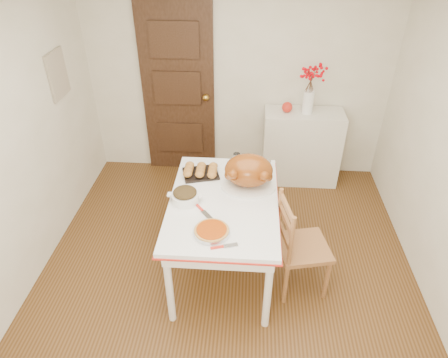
# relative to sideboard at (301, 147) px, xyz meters

# --- Properties ---
(floor) EXTENTS (3.50, 4.00, 0.00)m
(floor) POSITION_rel_sideboard_xyz_m (-0.79, -1.78, -0.45)
(floor) COLOR #44290E
(floor) RESTS_ON ground
(wall_back) EXTENTS (3.50, 0.00, 2.50)m
(wall_back) POSITION_rel_sideboard_xyz_m (-0.79, 0.22, 0.80)
(wall_back) COLOR silver
(wall_back) RESTS_ON ground
(door_back) EXTENTS (0.85, 0.06, 2.06)m
(door_back) POSITION_rel_sideboard_xyz_m (-1.49, 0.19, 0.58)
(door_back) COLOR black
(door_back) RESTS_ON ground
(photo_board) EXTENTS (0.03, 0.35, 0.45)m
(photo_board) POSITION_rel_sideboard_xyz_m (-2.52, -0.58, 1.05)
(photo_board) COLOR #C3BB94
(photo_board) RESTS_ON ground
(sideboard) EXTENTS (0.91, 0.40, 0.91)m
(sideboard) POSITION_rel_sideboard_xyz_m (0.00, 0.00, 0.00)
(sideboard) COLOR silver
(sideboard) RESTS_ON floor
(kitchen_table) EXTENTS (0.93, 1.36, 0.81)m
(kitchen_table) POSITION_rel_sideboard_xyz_m (-0.82, -1.58, -0.05)
(kitchen_table) COLOR white
(kitchen_table) RESTS_ON floor
(chair_oak) EXTENTS (0.50, 0.50, 0.95)m
(chair_oak) POSITION_rel_sideboard_xyz_m (-0.13, -1.72, 0.02)
(chair_oak) COLOR #A2683A
(chair_oak) RESTS_ON floor
(berry_vase) EXTENTS (0.28, 0.28, 0.54)m
(berry_vase) POSITION_rel_sideboard_xyz_m (0.02, 0.00, 0.72)
(berry_vase) COLOR white
(berry_vase) RESTS_ON sideboard
(apple) EXTENTS (0.12, 0.12, 0.12)m
(apple) POSITION_rel_sideboard_xyz_m (-0.21, 0.00, 0.51)
(apple) COLOR red
(apple) RESTS_ON sideboard
(turkey_platter) EXTENTS (0.49, 0.39, 0.31)m
(turkey_platter) POSITION_rel_sideboard_xyz_m (-0.62, -1.37, 0.51)
(turkey_platter) COLOR brown
(turkey_platter) RESTS_ON kitchen_table
(pumpkin_pie) EXTENTS (0.30, 0.30, 0.06)m
(pumpkin_pie) POSITION_rel_sideboard_xyz_m (-0.88, -2.00, 0.39)
(pumpkin_pie) COLOR #9C3605
(pumpkin_pie) RESTS_ON kitchen_table
(stuffing_dish) EXTENTS (0.33, 0.28, 0.11)m
(stuffing_dish) POSITION_rel_sideboard_xyz_m (-1.14, -1.61, 0.42)
(stuffing_dish) COLOR #433117
(stuffing_dish) RESTS_ON kitchen_table
(rolls_tray) EXTENTS (0.37, 0.32, 0.08)m
(rolls_tray) POSITION_rel_sideboard_xyz_m (-1.06, -1.21, 0.40)
(rolls_tray) COLOR #B9843D
(rolls_tray) RESTS_ON kitchen_table
(pie_server) EXTENTS (0.21, 0.11, 0.01)m
(pie_server) POSITION_rel_sideboard_xyz_m (-0.78, -2.14, 0.37)
(pie_server) COLOR silver
(pie_server) RESTS_ON kitchen_table
(carving_knife) EXTENTS (0.21, 0.24, 0.01)m
(carving_knife) POSITION_rel_sideboard_xyz_m (-0.96, -1.77, 0.37)
(carving_knife) COLOR silver
(carving_knife) RESTS_ON kitchen_table
(drinking_glass) EXTENTS (0.08, 0.08, 0.12)m
(drinking_glass) POSITION_rel_sideboard_xyz_m (-0.74, -1.01, 0.42)
(drinking_glass) COLOR white
(drinking_glass) RESTS_ON kitchen_table
(shaker_pair) EXTENTS (0.09, 0.04, 0.08)m
(shaker_pair) POSITION_rel_sideboard_xyz_m (-0.46, -1.05, 0.40)
(shaker_pair) COLOR white
(shaker_pair) RESTS_ON kitchen_table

